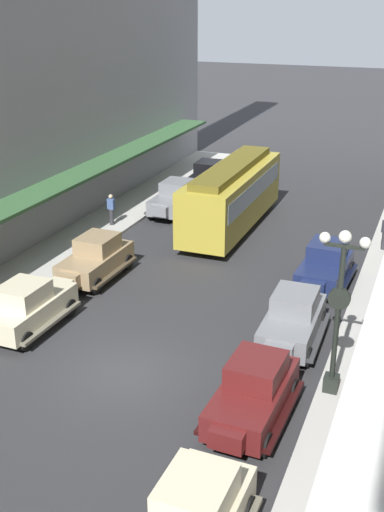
% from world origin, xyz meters
% --- Properties ---
extents(ground_plane, '(200.00, 200.00, 0.00)m').
position_xyz_m(ground_plane, '(0.00, 0.00, 0.00)').
color(ground_plane, '#2D2D30').
extents(sidewalk_right, '(3.00, 60.00, 0.15)m').
position_xyz_m(sidewalk_right, '(7.50, 0.00, 0.07)').
color(sidewalk_right, '#B7B5AD').
rests_on(sidewalk_right, ground).
extents(parked_car_0, '(2.20, 4.28, 1.84)m').
position_xyz_m(parked_car_0, '(-4.55, 1.42, 0.94)').
color(parked_car_0, beige).
rests_on(parked_car_0, ground).
extents(parked_car_1, '(2.27, 4.31, 1.84)m').
position_xyz_m(parked_car_1, '(4.72, 9.12, 0.94)').
color(parked_car_1, '#19234C').
rests_on(parked_car_1, ground).
extents(parked_car_3, '(2.25, 4.30, 1.84)m').
position_xyz_m(parked_car_3, '(4.53, -0.77, 0.94)').
color(parked_car_3, '#591919').
rests_on(parked_car_3, ground).
extents(parked_car_4, '(2.19, 4.28, 1.84)m').
position_xyz_m(parked_car_4, '(-4.54, 6.31, 0.94)').
color(parked_car_4, '#997F5B').
rests_on(parked_car_4, ground).
extents(parked_car_5, '(2.16, 4.27, 1.84)m').
position_xyz_m(parked_car_5, '(-4.79, 15.63, 0.94)').
color(parked_car_5, slate).
rests_on(parked_car_5, ground).
extents(parked_car_6, '(2.21, 4.29, 1.84)m').
position_xyz_m(parked_car_6, '(4.56, 3.94, 0.94)').
color(parked_car_6, slate).
rests_on(parked_car_6, ground).
extents(parked_car_7, '(2.24, 4.30, 1.84)m').
position_xyz_m(parked_car_7, '(-4.66, 20.86, 0.94)').
color(parked_car_7, black).
rests_on(parked_car_7, ground).
extents(streetcar, '(2.56, 9.61, 3.46)m').
position_xyz_m(streetcar, '(-1.11, 14.42, 1.90)').
color(streetcar, gold).
rests_on(streetcar, ground).
extents(lamp_post_with_clock, '(1.42, 0.44, 5.16)m').
position_xyz_m(lamp_post_with_clock, '(6.40, 1.25, 2.99)').
color(lamp_post_with_clock, black).
rests_on(lamp_post_with_clock, sidewalk_right).
extents(fire_hydrant, '(0.24, 0.24, 0.82)m').
position_xyz_m(fire_hydrant, '(-6.35, 2.41, 0.56)').
color(fire_hydrant, '#B21E19').
rests_on(fire_hydrant, sidewalk_left).
extents(pedestrian_3, '(0.36, 0.24, 1.64)m').
position_xyz_m(pedestrian_3, '(-7.00, 12.31, 0.99)').
color(pedestrian_3, '#2D2D33').
rests_on(pedestrian_3, sidewalk_left).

